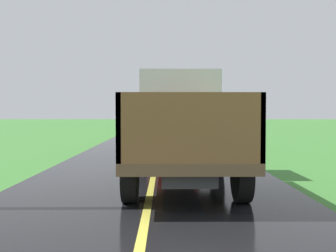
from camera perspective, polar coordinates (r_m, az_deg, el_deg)
name	(u,v)px	position (r m, az deg, el deg)	size (l,w,h in m)	color
banana_truck_near	(181,124)	(9.67, 1.91, 0.24)	(2.38, 5.82, 2.80)	#2D2D30
banana_truck_far	(170,118)	(19.71, 0.31, 1.17)	(2.38, 5.81, 2.80)	#2D2D30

